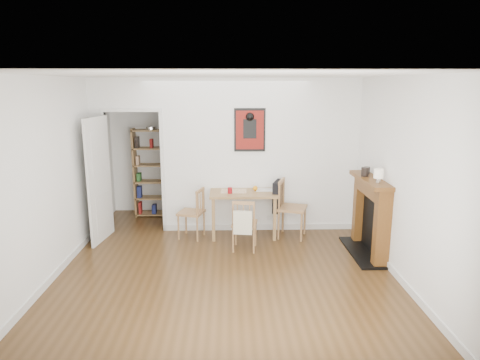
{
  "coord_description": "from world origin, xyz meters",
  "views": [
    {
      "loc": [
        0.06,
        -5.77,
        2.49
      ],
      "look_at": [
        0.22,
        0.6,
        1.06
      ],
      "focal_mm": 32.0,
      "sensor_mm": 36.0,
      "label": 1
    }
  ],
  "objects_px": {
    "chair_right": "(291,208)",
    "fireplace": "(371,214)",
    "ceramic_jar_a": "(365,172)",
    "ceramic_jar_b": "(367,170)",
    "chair_left": "(191,213)",
    "red_glass": "(230,190)",
    "chair_front": "(244,224)",
    "orange_fruit": "(255,188)",
    "notebook": "(265,190)",
    "bookshelf": "(153,173)",
    "mantel_lamp": "(378,174)",
    "dining_table": "(244,197)"
  },
  "relations": [
    {
      "from": "bookshelf",
      "to": "mantel_lamp",
      "type": "bearing_deg",
      "value": -33.79
    },
    {
      "from": "dining_table",
      "to": "chair_right",
      "type": "distance_m",
      "value": 0.8
    },
    {
      "from": "orange_fruit",
      "to": "mantel_lamp",
      "type": "height_order",
      "value": "mantel_lamp"
    },
    {
      "from": "chair_left",
      "to": "ceramic_jar_a",
      "type": "distance_m",
      "value": 2.83
    },
    {
      "from": "ceramic_jar_a",
      "to": "ceramic_jar_b",
      "type": "distance_m",
      "value": 0.19
    },
    {
      "from": "bookshelf",
      "to": "fireplace",
      "type": "relative_size",
      "value": 1.35
    },
    {
      "from": "chair_front",
      "to": "chair_left",
      "type": "bearing_deg",
      "value": 147.28
    },
    {
      "from": "chair_left",
      "to": "ceramic_jar_b",
      "type": "relative_size",
      "value": 7.59
    },
    {
      "from": "dining_table",
      "to": "red_glass",
      "type": "height_order",
      "value": "red_glass"
    },
    {
      "from": "chair_front",
      "to": "orange_fruit",
      "type": "height_order",
      "value": "orange_fruit"
    },
    {
      "from": "chair_left",
      "to": "bookshelf",
      "type": "height_order",
      "value": "bookshelf"
    },
    {
      "from": "chair_front",
      "to": "bookshelf",
      "type": "bearing_deg",
      "value": 132.9
    },
    {
      "from": "chair_front",
      "to": "ceramic_jar_a",
      "type": "distance_m",
      "value": 1.96
    },
    {
      "from": "red_glass",
      "to": "fireplace",
      "type": "bearing_deg",
      "value": -19.2
    },
    {
      "from": "orange_fruit",
      "to": "ceramic_jar_b",
      "type": "relative_size",
      "value": 0.73
    },
    {
      "from": "ceramic_jar_a",
      "to": "fireplace",
      "type": "bearing_deg",
      "value": -50.28
    },
    {
      "from": "ceramic_jar_b",
      "to": "chair_right",
      "type": "bearing_deg",
      "value": 157.08
    },
    {
      "from": "chair_right",
      "to": "fireplace",
      "type": "relative_size",
      "value": 0.78
    },
    {
      "from": "fireplace",
      "to": "red_glass",
      "type": "height_order",
      "value": "fireplace"
    },
    {
      "from": "ceramic_jar_a",
      "to": "ceramic_jar_b",
      "type": "relative_size",
      "value": 1.2
    },
    {
      "from": "dining_table",
      "to": "bookshelf",
      "type": "height_order",
      "value": "bookshelf"
    },
    {
      "from": "fireplace",
      "to": "notebook",
      "type": "bearing_deg",
      "value": 148.82
    },
    {
      "from": "chair_front",
      "to": "fireplace",
      "type": "bearing_deg",
      "value": -5.68
    },
    {
      "from": "chair_left",
      "to": "chair_right",
      "type": "height_order",
      "value": "chair_right"
    },
    {
      "from": "chair_right",
      "to": "bookshelf",
      "type": "relative_size",
      "value": 0.57
    },
    {
      "from": "notebook",
      "to": "ceramic_jar_a",
      "type": "bearing_deg",
      "value": -29.44
    },
    {
      "from": "red_glass",
      "to": "ceramic_jar_a",
      "type": "distance_m",
      "value": 2.13
    },
    {
      "from": "fireplace",
      "to": "notebook",
      "type": "height_order",
      "value": "fireplace"
    },
    {
      "from": "notebook",
      "to": "bookshelf",
      "type": "bearing_deg",
      "value": 152.11
    },
    {
      "from": "notebook",
      "to": "ceramic_jar_b",
      "type": "bearing_deg",
      "value": -22.89
    },
    {
      "from": "chair_left",
      "to": "notebook",
      "type": "relative_size",
      "value": 3.05
    },
    {
      "from": "fireplace",
      "to": "chair_front",
      "type": "bearing_deg",
      "value": 174.32
    },
    {
      "from": "chair_left",
      "to": "chair_right",
      "type": "xyz_separation_m",
      "value": [
        1.65,
        -0.0,
        0.08
      ]
    },
    {
      "from": "mantel_lamp",
      "to": "chair_front",
      "type": "bearing_deg",
      "value": 163.71
    },
    {
      "from": "bookshelf",
      "to": "red_glass",
      "type": "distance_m",
      "value": 1.94
    },
    {
      "from": "chair_left",
      "to": "ceramic_jar_b",
      "type": "distance_m",
      "value": 2.87
    },
    {
      "from": "fireplace",
      "to": "mantel_lamp",
      "type": "height_order",
      "value": "mantel_lamp"
    },
    {
      "from": "red_glass",
      "to": "chair_left",
      "type": "bearing_deg",
      "value": 179.18
    },
    {
      "from": "chair_right",
      "to": "fireplace",
      "type": "distance_m",
      "value": 1.32
    },
    {
      "from": "notebook",
      "to": "ceramic_jar_b",
      "type": "xyz_separation_m",
      "value": [
        1.5,
        -0.63,
        0.45
      ]
    },
    {
      "from": "bookshelf",
      "to": "mantel_lamp",
      "type": "distance_m",
      "value": 4.24
    },
    {
      "from": "chair_left",
      "to": "chair_right",
      "type": "bearing_deg",
      "value": -0.05
    },
    {
      "from": "ceramic_jar_a",
      "to": "ceramic_jar_b",
      "type": "bearing_deg",
      "value": 63.7
    },
    {
      "from": "orange_fruit",
      "to": "ceramic_jar_b",
      "type": "height_order",
      "value": "ceramic_jar_b"
    },
    {
      "from": "dining_table",
      "to": "mantel_lamp",
      "type": "relative_size",
      "value": 5.48
    },
    {
      "from": "chair_left",
      "to": "red_glass",
      "type": "height_order",
      "value": "red_glass"
    },
    {
      "from": "chair_right",
      "to": "orange_fruit",
      "type": "relative_size",
      "value": 11.98
    },
    {
      "from": "bookshelf",
      "to": "notebook",
      "type": "bearing_deg",
      "value": -27.89
    },
    {
      "from": "bookshelf",
      "to": "notebook",
      "type": "relative_size",
      "value": 6.11
    },
    {
      "from": "chair_left",
      "to": "fireplace",
      "type": "xyz_separation_m",
      "value": [
        2.74,
        -0.74,
        0.19
      ]
    }
  ]
}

